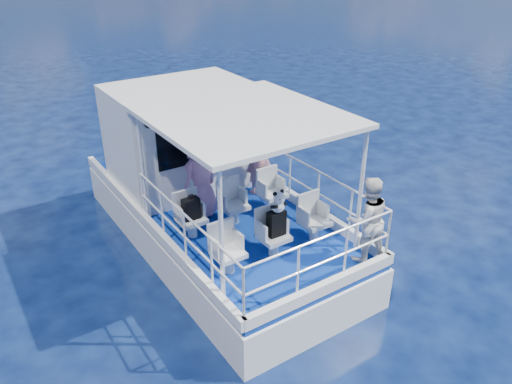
# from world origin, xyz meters

# --- Properties ---
(ground) EXTENTS (2000.00, 2000.00, 0.00)m
(ground) POSITION_xyz_m (0.00, 0.00, 0.00)
(ground) COLOR black
(ground) RESTS_ON ground
(hull) EXTENTS (3.00, 7.00, 1.60)m
(hull) POSITION_xyz_m (0.00, 1.00, 0.00)
(hull) COLOR white
(hull) RESTS_ON ground
(deck) EXTENTS (2.90, 6.90, 0.10)m
(deck) POSITION_xyz_m (0.00, 1.00, 0.85)
(deck) COLOR navy
(deck) RESTS_ON hull
(cabin) EXTENTS (2.85, 2.00, 2.20)m
(cabin) POSITION_xyz_m (0.00, 2.30, 2.00)
(cabin) COLOR white
(cabin) RESTS_ON deck
(canopy) EXTENTS (3.00, 3.20, 0.08)m
(canopy) POSITION_xyz_m (0.00, -0.20, 3.14)
(canopy) COLOR white
(canopy) RESTS_ON cabin
(canopy_posts) EXTENTS (2.77, 2.97, 2.20)m
(canopy_posts) POSITION_xyz_m (0.00, -0.25, 2.00)
(canopy_posts) COLOR white
(canopy_posts) RESTS_ON deck
(railings) EXTENTS (2.84, 3.59, 1.00)m
(railings) POSITION_xyz_m (0.00, -0.58, 1.40)
(railings) COLOR white
(railings) RESTS_ON deck
(seat_port_fwd) EXTENTS (0.48, 0.46, 0.38)m
(seat_port_fwd) POSITION_xyz_m (-0.90, 0.20, 1.09)
(seat_port_fwd) COLOR silver
(seat_port_fwd) RESTS_ON deck
(seat_center_fwd) EXTENTS (0.48, 0.46, 0.38)m
(seat_center_fwd) POSITION_xyz_m (0.00, 0.20, 1.09)
(seat_center_fwd) COLOR silver
(seat_center_fwd) RESTS_ON deck
(seat_stbd_fwd) EXTENTS (0.48, 0.46, 0.38)m
(seat_stbd_fwd) POSITION_xyz_m (0.90, 0.20, 1.09)
(seat_stbd_fwd) COLOR silver
(seat_stbd_fwd) RESTS_ON deck
(seat_port_aft) EXTENTS (0.48, 0.46, 0.38)m
(seat_port_aft) POSITION_xyz_m (-0.90, -1.10, 1.09)
(seat_port_aft) COLOR silver
(seat_port_aft) RESTS_ON deck
(seat_center_aft) EXTENTS (0.48, 0.46, 0.38)m
(seat_center_aft) POSITION_xyz_m (0.00, -1.10, 1.09)
(seat_center_aft) COLOR silver
(seat_center_aft) RESTS_ON deck
(seat_stbd_aft) EXTENTS (0.48, 0.46, 0.38)m
(seat_stbd_aft) POSITION_xyz_m (0.90, -1.10, 1.09)
(seat_stbd_aft) COLOR silver
(seat_stbd_aft) RESTS_ON deck
(passenger_port_fwd) EXTENTS (0.73, 0.62, 1.68)m
(passenger_port_fwd) POSITION_xyz_m (-0.38, 0.77, 1.74)
(passenger_port_fwd) COLOR pink
(passenger_port_fwd) RESTS_ON deck
(passenger_stbd_fwd) EXTENTS (0.63, 0.43, 1.69)m
(passenger_stbd_fwd) POSITION_xyz_m (1.09, 0.99, 1.75)
(passenger_stbd_fwd) COLOR pink
(passenger_stbd_fwd) RESTS_ON deck
(passenger_stbd_aft) EXTENTS (0.85, 0.74, 1.51)m
(passenger_stbd_aft) POSITION_xyz_m (1.20, -2.04, 1.66)
(passenger_stbd_aft) COLOR white
(passenger_stbd_aft) RESTS_ON deck
(backpack_port) EXTENTS (0.31, 0.17, 0.40)m
(backpack_port) POSITION_xyz_m (-0.91, 0.17, 1.48)
(backpack_port) COLOR black
(backpack_port) RESTS_ON seat_port_fwd
(backpack_center) EXTENTS (0.30, 0.17, 0.45)m
(backpack_center) POSITION_xyz_m (0.04, -1.11, 1.51)
(backpack_center) COLOR black
(backpack_center) RESTS_ON seat_center_aft
(compact_camera) EXTENTS (0.10, 0.06, 0.06)m
(compact_camera) POSITION_xyz_m (-0.89, 0.19, 1.71)
(compact_camera) COLOR black
(compact_camera) RESTS_ON backpack_port
(panda) EXTENTS (0.25, 0.21, 0.38)m
(panda) POSITION_xyz_m (0.06, -1.13, 1.93)
(panda) COLOR white
(panda) RESTS_ON backpack_center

